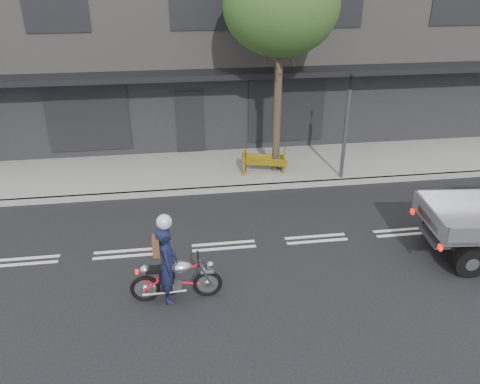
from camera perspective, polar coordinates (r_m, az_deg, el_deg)
name	(u,v)px	position (r m, az deg, el deg)	size (l,w,h in m)	color
ground	(224,246)	(11.85, -1.98, -6.60)	(80.00, 80.00, 0.00)	black
sidewalk	(209,170)	(15.96, -3.84, 2.75)	(32.00, 3.20, 0.15)	gray
kerb	(213,190)	(14.51, -3.33, 0.25)	(32.00, 0.20, 0.15)	gray
building_main	(194,25)	(21.37, -5.69, 19.63)	(26.00, 10.00, 8.00)	slate
street_tree	(281,6)	(14.51, 5.02, 21.63)	(3.40, 3.40, 6.74)	#382B21
traffic_light_pole	(345,133)	(15.02, 12.72, 7.07)	(0.12, 0.12, 3.50)	#2D2D30
motorcycle	(176,278)	(9.99, -7.80, -10.35)	(1.94, 0.56, 1.00)	black
rider	(168,264)	(9.79, -8.82, -8.72)	(0.63, 0.42, 1.73)	#121633
construction_barrier	(266,163)	(15.25, 3.14, 3.54)	(1.42, 0.57, 0.79)	#DCAF0B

